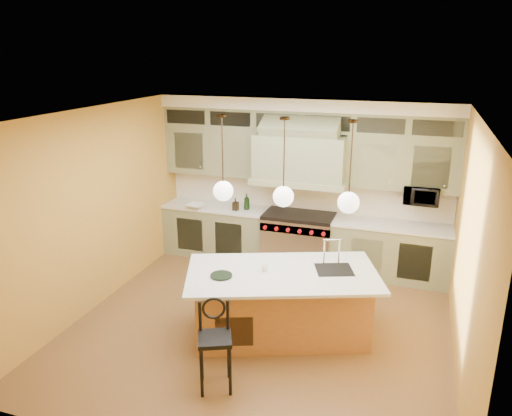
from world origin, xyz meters
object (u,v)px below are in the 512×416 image
(range, at_px, (298,240))
(microwave, at_px, (421,195))
(counter_stool, at_px, (215,340))
(kitchen_island, at_px, (282,302))

(range, distance_m, microwave, 2.18)
(counter_stool, relative_size, microwave, 1.93)
(range, height_order, kitchen_island, kitchen_island)
(counter_stool, xyz_separation_m, microwave, (2.04, 3.62, 0.86))
(kitchen_island, xyz_separation_m, microwave, (1.62, 2.33, 0.98))
(counter_stool, height_order, microwave, microwave)
(counter_stool, distance_m, microwave, 4.25)
(kitchen_island, relative_size, counter_stool, 2.62)
(kitchen_island, bearing_deg, counter_stool, -128.28)
(range, relative_size, kitchen_island, 0.44)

